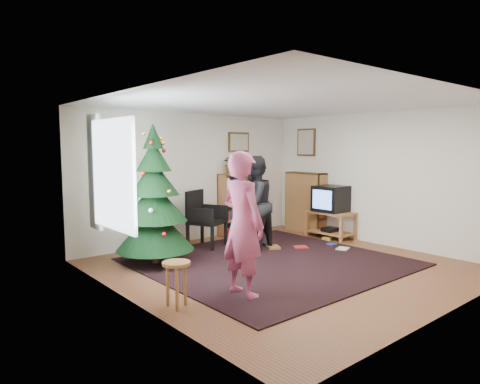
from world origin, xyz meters
TOP-DOWN VIEW (x-y plane):
  - floor at (0.00, 0.00)m, footprint 5.00×5.00m
  - ceiling at (0.00, 0.00)m, footprint 5.00×5.00m
  - wall_back at (0.00, 2.50)m, footprint 5.00×0.02m
  - wall_front at (0.00, -2.50)m, footprint 5.00×0.02m
  - wall_left at (-2.50, 0.00)m, footprint 0.02×5.00m
  - wall_right at (2.50, 0.00)m, footprint 0.02×5.00m
  - rug at (0.00, 0.30)m, footprint 3.80×3.60m
  - window_pane at (-2.47, 0.60)m, footprint 0.04×1.20m
  - curtain at (-2.43, 1.30)m, footprint 0.06×0.35m
  - picture_back at (1.15, 2.48)m, footprint 0.55×0.03m
  - picture_right at (2.48, 1.75)m, footprint 0.03×0.50m
  - christmas_tree at (-1.46, 1.40)m, footprint 1.22×1.22m
  - bookshelf_back at (1.06, 2.34)m, footprint 0.95×0.30m
  - bookshelf_right at (2.34, 1.62)m, footprint 0.30×0.95m
  - tv_stand at (2.22, 0.85)m, footprint 0.52×0.94m
  - crt_tv at (2.22, 0.85)m, footprint 0.55×0.60m
  - armchair at (-0.17, 1.92)m, footprint 0.76×0.78m
  - stool at (-2.18, -0.41)m, footprint 0.32×0.32m
  - person_standing at (-1.35, -0.60)m, footprint 0.46×0.68m
  - person_by_chair at (0.32, 1.05)m, footprint 0.93×0.78m
  - potted_plant at (0.86, 2.34)m, footprint 0.46×0.42m
  - table_lamp at (1.36, 2.34)m, footprint 0.27×0.27m
  - floor_clutter at (1.28, 0.61)m, footprint 1.58×1.08m

SIDE VIEW (x-z plane):
  - floor at x=0.00m, z-range 0.00..0.00m
  - rug at x=0.00m, z-range 0.00..0.02m
  - floor_clutter at x=1.28m, z-range 0.00..0.08m
  - tv_stand at x=2.22m, z-range 0.05..0.60m
  - stool at x=-2.18m, z-range 0.15..0.69m
  - armchair at x=-0.17m, z-range 0.04..1.09m
  - bookshelf_back at x=1.06m, z-range 0.01..1.31m
  - bookshelf_right at x=2.34m, z-range 0.01..1.31m
  - crt_tv at x=2.22m, z-range 0.55..1.07m
  - person_by_chair at x=0.32m, z-range 0.00..1.70m
  - person_standing at x=-1.35m, z-range 0.00..1.80m
  - christmas_tree at x=-1.46m, z-range -0.18..2.03m
  - wall_back at x=0.00m, z-range 0.00..2.50m
  - wall_front at x=0.00m, z-range 0.00..2.50m
  - wall_left at x=-2.50m, z-range 0.00..2.50m
  - wall_right at x=2.50m, z-range 0.00..2.50m
  - window_pane at x=-2.47m, z-range 0.80..2.20m
  - curtain at x=-2.43m, z-range 0.70..2.30m
  - potted_plant at x=0.86m, z-range 1.30..1.74m
  - table_lamp at x=1.36m, z-range 1.36..1.73m
  - picture_back at x=1.15m, z-range 1.74..2.16m
  - picture_right at x=2.48m, z-range 1.65..2.25m
  - ceiling at x=0.00m, z-range 2.50..2.50m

